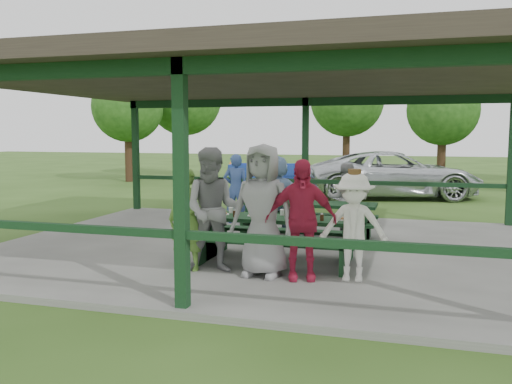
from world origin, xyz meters
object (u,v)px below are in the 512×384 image
(contestant_grey_left, at_px, (214,210))
(contestant_grey_mid, at_px, (263,210))
(contestant_green, at_px, (187,219))
(spectator_lblue, at_px, (278,193))
(contestant_white_fedora, at_px, (354,227))
(spectator_blue, at_px, (236,189))
(spectator_grey, at_px, (345,198))
(picnic_table_near, at_px, (277,233))
(picnic_table_far, at_px, (307,216))
(contestant_red, at_px, (301,220))
(pickup_truck, at_px, (394,175))
(farm_trailer, at_px, (266,179))

(contestant_grey_left, height_order, contestant_grey_mid, contestant_grey_mid)
(contestant_green, distance_m, spectator_lblue, 3.66)
(contestant_white_fedora, relative_size, spectator_blue, 0.99)
(contestant_grey_left, distance_m, spectator_lblue, 3.62)
(contestant_white_fedora, xyz_separation_m, spectator_grey, (-0.58, 3.64, -0.03))
(picnic_table_near, xyz_separation_m, picnic_table_far, (0.12, 2.00, 0.00))
(picnic_table_far, height_order, contestant_grey_mid, contestant_grey_mid)
(contestant_green, distance_m, contestant_red, 1.80)
(contestant_red, xyz_separation_m, contestant_white_fedora, (0.74, 0.14, -0.09))
(picnic_table_far, relative_size, contestant_white_fedora, 1.66)
(contestant_grey_mid, height_order, spectator_blue, contestant_grey_mid)
(picnic_table_near, xyz_separation_m, spectator_grey, (0.75, 2.84, 0.27))
(contestant_grey_mid, bearing_deg, pickup_truck, 88.80)
(contestant_grey_mid, bearing_deg, contestant_green, -174.91)
(spectator_lblue, bearing_deg, spectator_grey, -175.72)
(picnic_table_far, distance_m, contestant_green, 3.21)
(picnic_table_far, height_order, spectator_grey, spectator_grey)
(picnic_table_far, relative_size, contestant_red, 1.53)
(contestant_grey_left, height_order, spectator_lblue, contestant_grey_left)
(picnic_table_far, distance_m, contestant_grey_left, 3.07)
(contestant_red, relative_size, farm_trailer, 0.51)
(picnic_table_far, distance_m, pickup_truck, 8.66)
(contestant_green, xyz_separation_m, spectator_grey, (1.96, 3.75, -0.05))
(picnic_table_near, xyz_separation_m, contestant_white_fedora, (1.33, -0.80, 0.31))
(picnic_table_far, relative_size, spectator_lblue, 1.63)
(contestant_green, height_order, contestant_grey_mid, contestant_grey_mid)
(contestant_grey_mid, distance_m, farm_trailer, 11.48)
(contestant_red, bearing_deg, picnic_table_near, 107.16)
(spectator_grey, distance_m, pickup_truck, 7.75)
(picnic_table_near, relative_size, pickup_truck, 0.46)
(picnic_table_near, relative_size, spectator_blue, 1.62)
(contestant_green, xyz_separation_m, contestant_grey_mid, (1.22, -0.02, 0.19))
(farm_trailer, bearing_deg, spectator_grey, -71.87)
(picnic_table_far, xyz_separation_m, contestant_grey_left, (-0.89, -2.90, 0.48))
(picnic_table_far, xyz_separation_m, contestant_red, (0.47, -2.94, 0.40))
(contestant_grey_left, distance_m, spectator_grey, 4.04)
(contestant_green, bearing_deg, contestant_grey_mid, -7.84)
(contestant_grey_mid, height_order, pickup_truck, contestant_grey_mid)
(picnic_table_near, relative_size, picnic_table_far, 0.99)
(contestant_grey_left, bearing_deg, pickup_truck, 64.41)
(spectator_grey, bearing_deg, spectator_lblue, -6.01)
(contestant_green, relative_size, contestant_white_fedora, 0.99)
(spectator_lblue, distance_m, spectator_grey, 1.44)
(contestant_red, bearing_deg, pickup_truck, 70.67)
(farm_trailer, bearing_deg, picnic_table_far, -78.08)
(spectator_blue, bearing_deg, pickup_truck, -129.55)
(picnic_table_far, relative_size, spectator_blue, 1.64)
(picnic_table_near, height_order, spectator_grey, spectator_grey)
(contestant_grey_mid, bearing_deg, spectator_blue, 119.28)
(contestant_grey_mid, height_order, farm_trailer, contestant_grey_mid)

